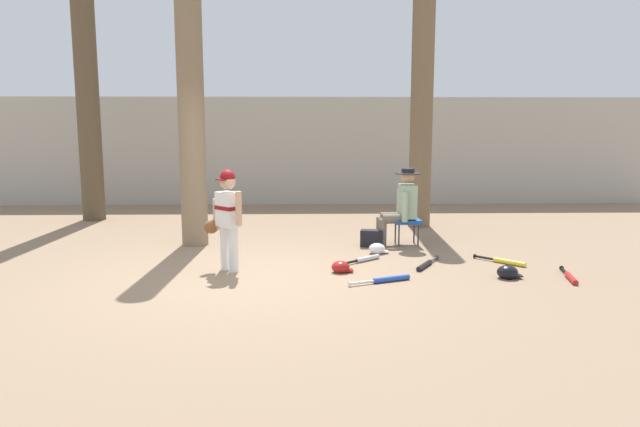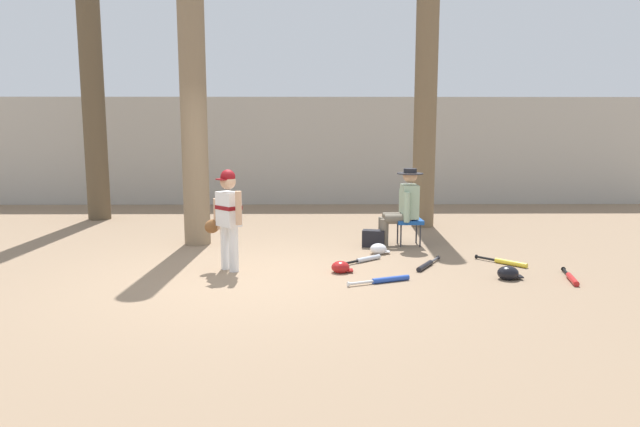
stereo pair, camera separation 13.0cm
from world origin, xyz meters
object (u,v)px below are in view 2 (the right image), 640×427
at_px(seated_spectator, 403,205).
at_px(bat_blue_youth, 386,280).
at_px(tree_behind_spectator, 425,110).
at_px(batting_helmet_white, 379,249).
at_px(young_ballplayer, 227,213).
at_px(batting_helmet_black, 508,273).
at_px(bat_aluminum_silver, 365,259).
at_px(bat_red_barrel, 571,278).
at_px(tree_far_left, 91,67).
at_px(tree_near_player, 194,105).
at_px(bat_black_composite, 426,265).
at_px(folding_stool, 409,222).
at_px(bat_yellow_trainer, 507,262).
at_px(batting_helmet_red, 341,267).
at_px(handbag_beside_stool, 374,238).

relative_size(seated_spectator, bat_blue_youth, 1.55).
bearing_deg(bat_blue_youth, tree_behind_spectator, 73.55).
distance_m(tree_behind_spectator, batting_helmet_white, 3.30).
relative_size(young_ballplayer, batting_helmet_black, 4.30).
relative_size(bat_aluminum_silver, bat_red_barrel, 0.80).
bearing_deg(tree_far_left, tree_behind_spectator, -8.19).
bearing_deg(seated_spectator, bat_blue_youth, -103.46).
height_order(tree_near_player, bat_aluminum_silver, tree_near_player).
distance_m(tree_near_player, tree_far_left, 3.61).
relative_size(bat_red_barrel, batting_helmet_black, 2.43).
distance_m(seated_spectator, batting_helmet_black, 2.34).
relative_size(young_ballplayer, bat_black_composite, 1.80).
bearing_deg(folding_stool, bat_red_barrel, -52.80).
relative_size(tree_far_left, batting_helmet_white, 23.34).
bearing_deg(bat_blue_youth, seated_spectator, 76.54).
bearing_deg(batting_helmet_white, seated_spectator, 54.54).
bearing_deg(tree_far_left, bat_aluminum_silver, -36.86).
bearing_deg(bat_aluminum_silver, tree_behind_spectator, 65.29).
height_order(folding_stool, bat_black_composite, folding_stool).
relative_size(tree_near_player, seated_spectator, 4.09).
bearing_deg(batting_helmet_black, seated_spectator, 115.52).
relative_size(folding_stool, bat_aluminum_silver, 0.70).
relative_size(seated_spectator, tree_far_left, 0.18).
bearing_deg(tree_near_player, bat_blue_youth, -40.70).
xyz_separation_m(seated_spectator, batting_helmet_black, (0.98, -2.05, -0.57)).
relative_size(tree_behind_spectator, folding_stool, 11.88).
distance_m(tree_near_player, bat_black_composite, 4.25).
relative_size(bat_yellow_trainer, bat_blue_youth, 0.78).
height_order(seated_spectator, tree_far_left, tree_far_left).
height_order(batting_helmet_red, batting_helmet_black, batting_helmet_black).
bearing_deg(bat_blue_youth, bat_red_barrel, 1.42).
distance_m(bat_blue_youth, batting_helmet_red, 0.71).
height_order(handbag_beside_stool, bat_blue_youth, handbag_beside_stool).
height_order(young_ballplayer, bat_aluminum_silver, young_ballplayer).
xyz_separation_m(tree_behind_spectator, handbag_beside_stool, (-1.10, -1.85, -2.00)).
height_order(handbag_beside_stool, tree_far_left, tree_far_left).
height_order(bat_black_composite, batting_helmet_white, batting_helmet_white).
bearing_deg(bat_black_composite, tree_far_left, 144.74).
distance_m(tree_far_left, bat_yellow_trainer, 8.47).
distance_m(young_ballplayer, handbag_beside_stool, 2.56).
height_order(bat_black_composite, bat_aluminum_silver, same).
bearing_deg(batting_helmet_white, folding_stool, 49.05).
xyz_separation_m(tree_far_left, bat_blue_youth, (5.16, -4.83, -2.94)).
height_order(batting_helmet_white, batting_helmet_black, batting_helmet_black).
bearing_deg(young_ballplayer, handbag_beside_stool, 35.62).
bearing_deg(bat_blue_youth, batting_helmet_black, 5.14).
bearing_deg(batting_helmet_white, batting_helmet_black, -45.27).
xyz_separation_m(tree_near_player, bat_aluminum_silver, (2.55, -1.24, -2.13)).
distance_m(young_ballplayer, bat_red_barrel, 4.30).
relative_size(bat_yellow_trainer, bat_red_barrel, 0.82).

